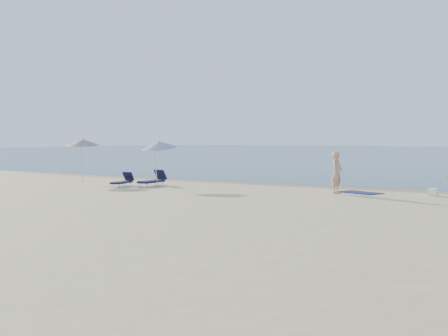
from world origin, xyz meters
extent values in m
cube|color=#847254|center=(0.00, 19.40, 0.00)|extent=(240.00, 1.60, 0.00)
imported|color=tan|center=(1.94, 16.27, 0.93)|extent=(0.46, 0.69, 1.87)
cube|color=#0E1449|center=(2.71, 17.14, 0.02)|extent=(2.16, 1.67, 0.03)
cube|color=white|center=(5.80, 17.45, 0.16)|extent=(0.41, 0.36, 0.32)
cylinder|color=silver|center=(-7.22, 14.94, 1.06)|extent=(0.06, 0.39, 2.19)
cone|color=white|center=(-7.22, 15.28, 2.13)|extent=(1.98, 2.01, 0.64)
sphere|color=silver|center=(-7.22, 15.28, 2.32)|extent=(0.06, 0.06, 0.06)
cylinder|color=silver|center=(-12.57, 15.09, 1.09)|extent=(0.09, 0.18, 2.29)
cone|color=beige|center=(-12.57, 15.22, 2.23)|extent=(2.36, 2.37, 0.47)
sphere|color=silver|center=(-12.57, 15.22, 2.44)|extent=(0.07, 0.07, 0.07)
cube|color=black|center=(-8.78, 14.13, 0.21)|extent=(0.82, 1.52, 0.10)
cube|color=black|center=(-8.94, 14.83, 0.48)|extent=(0.59, 0.45, 0.47)
cylinder|color=#A5A5AD|center=(-8.58, 14.17, 0.11)|extent=(0.03, 0.03, 0.21)
cube|color=#141738|center=(-7.61, 15.07, 0.24)|extent=(0.67, 1.67, 0.11)
cube|color=#141738|center=(-7.64, 15.89, 0.55)|extent=(0.62, 0.42, 0.53)
cylinder|color=#A5A5AD|center=(-7.37, 15.08, 0.12)|extent=(0.03, 0.03, 0.24)
camera|label=1|loc=(10.57, -7.58, 2.45)|focal=45.00mm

